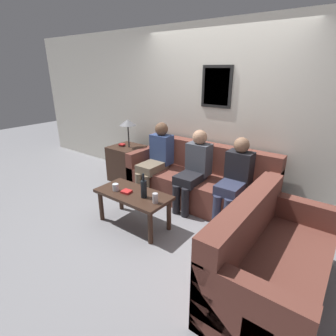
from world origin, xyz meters
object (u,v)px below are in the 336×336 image
(couch_main, at_px, (199,182))
(person_right, at_px, (235,176))
(person_left, at_px, (157,157))
(drinking_glass, at_px, (116,187))
(person_middle, at_px, (194,167))
(couch_side, at_px, (269,263))
(coffee_table, at_px, (133,198))
(teddy_bear, at_px, (214,246))
(wine_bottle, at_px, (144,188))

(couch_main, bearing_deg, person_right, -13.43)
(couch_main, distance_m, person_left, 0.79)
(person_left, bearing_deg, couch_main, 13.25)
(drinking_glass, distance_m, person_middle, 1.15)
(person_middle, bearing_deg, couch_side, -34.81)
(person_left, relative_size, person_right, 1.04)
(drinking_glass, bearing_deg, couch_side, 0.30)
(coffee_table, xyz_separation_m, teddy_bear, (1.15, 0.04, -0.24))
(wine_bottle, distance_m, person_right, 1.23)
(person_middle, bearing_deg, teddy_bear, -47.00)
(couch_side, bearing_deg, couch_main, 50.42)
(person_right, bearing_deg, person_left, -179.27)
(couch_main, distance_m, couch_side, 1.85)
(couch_main, height_order, person_left, person_left)
(couch_main, relative_size, wine_bottle, 7.20)
(person_middle, bearing_deg, wine_bottle, -99.88)
(coffee_table, xyz_separation_m, person_right, (0.95, 0.96, 0.22))
(couch_main, relative_size, person_right, 2.02)
(drinking_glass, bearing_deg, teddy_bear, 5.24)
(couch_side, relative_size, person_right, 1.39)
(couch_main, distance_m, drinking_glass, 1.33)
(couch_main, bearing_deg, person_left, -166.75)
(coffee_table, height_order, person_right, person_right)
(teddy_bear, bearing_deg, wine_bottle, -177.09)
(person_middle, bearing_deg, person_left, 176.97)
(couch_side, height_order, person_left, person_left)
(couch_main, height_order, drinking_glass, couch_main)
(coffee_table, distance_m, person_left, 1.04)
(coffee_table, bearing_deg, teddy_bear, 2.19)
(wine_bottle, bearing_deg, drinking_glass, -169.54)
(couch_side, distance_m, wine_bottle, 1.59)
(couch_main, relative_size, drinking_glass, 24.43)
(drinking_glass, distance_m, person_left, 1.04)
(couch_main, height_order, teddy_bear, couch_main)
(person_left, height_order, teddy_bear, person_left)
(drinking_glass, bearing_deg, person_middle, 59.50)
(couch_side, relative_size, teddy_bear, 4.59)
(couch_side, distance_m, drinking_glass, 2.00)
(teddy_bear, bearing_deg, drinking_glass, -174.76)
(wine_bottle, relative_size, teddy_bear, 0.93)
(wine_bottle, relative_size, person_left, 0.27)
(couch_main, height_order, person_right, person_right)
(wine_bottle, bearing_deg, teddy_bear, 2.91)
(couch_main, xyz_separation_m, person_middle, (0.02, -0.20, 0.31))
(person_right, bearing_deg, wine_bottle, -128.22)
(coffee_table, relative_size, person_left, 0.86)
(couch_main, bearing_deg, wine_bottle, -96.87)
(drinking_glass, distance_m, person_right, 1.58)
(coffee_table, relative_size, drinking_glass, 10.82)
(couch_side, height_order, coffee_table, couch_side)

